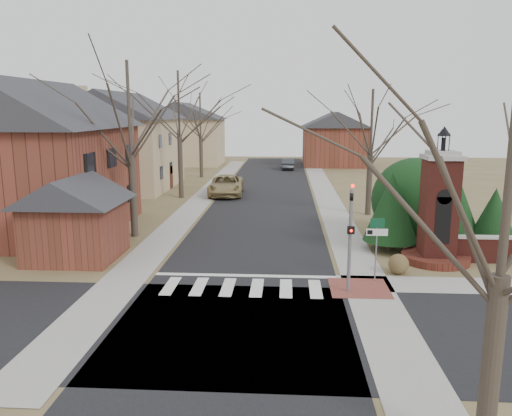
# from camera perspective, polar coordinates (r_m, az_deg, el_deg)

# --- Properties ---
(ground) EXTENTS (120.00, 120.00, 0.00)m
(ground) POSITION_cam_1_polar(r_m,az_deg,el_deg) (20.09, -1.78, -9.88)
(ground) COLOR brown
(ground) RESTS_ON ground
(main_street) EXTENTS (8.00, 70.00, 0.01)m
(main_street) POSITION_cam_1_polar(r_m,az_deg,el_deg) (41.34, 1.02, 1.10)
(main_street) COLOR black
(main_street) RESTS_ON ground
(cross_street) EXTENTS (120.00, 8.00, 0.01)m
(cross_street) POSITION_cam_1_polar(r_m,az_deg,el_deg) (17.33, -2.71, -13.41)
(cross_street) COLOR black
(cross_street) RESTS_ON ground
(crosswalk_zone) EXTENTS (8.00, 2.20, 0.02)m
(crosswalk_zone) POSITION_cam_1_polar(r_m,az_deg,el_deg) (20.83, -1.57, -9.07)
(crosswalk_zone) COLOR silver
(crosswalk_zone) RESTS_ON ground
(stop_bar) EXTENTS (8.00, 0.35, 0.02)m
(stop_bar) POSITION_cam_1_polar(r_m,az_deg,el_deg) (22.24, -1.23, -7.74)
(stop_bar) COLOR silver
(stop_bar) RESTS_ON ground
(sidewalk_right_main) EXTENTS (2.00, 60.00, 0.02)m
(sidewalk_right_main) POSITION_cam_1_polar(r_m,az_deg,el_deg) (41.44, 8.22, 1.02)
(sidewalk_right_main) COLOR gray
(sidewalk_right_main) RESTS_ON ground
(sidewalk_left) EXTENTS (2.00, 60.00, 0.02)m
(sidewalk_left) POSITION_cam_1_polar(r_m,az_deg,el_deg) (41.88, -6.11, 1.18)
(sidewalk_left) COLOR gray
(sidewalk_left) RESTS_ON ground
(curb_apron) EXTENTS (2.40, 2.40, 0.02)m
(curb_apron) POSITION_cam_1_polar(r_m,az_deg,el_deg) (21.16, 11.70, -8.97)
(curb_apron) COLOR brown
(curb_apron) RESTS_ON ground
(traffic_signal_pole) EXTENTS (0.28, 0.41, 4.50)m
(traffic_signal_pole) POSITION_cam_1_polar(r_m,az_deg,el_deg) (19.95, 10.74, -2.44)
(traffic_signal_pole) COLOR slate
(traffic_signal_pole) RESTS_ON ground
(sign_post) EXTENTS (0.90, 0.07, 2.75)m
(sign_post) POSITION_cam_1_polar(r_m,az_deg,el_deg) (21.65, 13.62, -3.22)
(sign_post) COLOR slate
(sign_post) RESTS_ON ground
(brick_gate_monument) EXTENTS (3.20, 3.20, 6.47)m
(brick_gate_monument) POSITION_cam_1_polar(r_m,az_deg,el_deg) (25.25, 20.10, -1.06)
(brick_gate_monument) COLOR #5D221B
(brick_gate_monument) RESTS_ON ground
(house_brick_left) EXTENTS (9.80, 11.80, 9.42)m
(house_brick_left) POSITION_cam_1_polar(r_m,az_deg,el_deg) (32.34, -23.79, 5.69)
(house_brick_left) COLOR brown
(house_brick_left) RESTS_ON ground
(house_stucco_left) EXTENTS (9.80, 12.80, 9.28)m
(house_stucco_left) POSITION_cam_1_polar(r_m,az_deg,el_deg) (48.22, -15.09, 7.65)
(house_stucco_left) COLOR tan
(house_stucco_left) RESTS_ON ground
(garage_left) EXTENTS (4.80, 4.80, 4.29)m
(garage_left) POSITION_cam_1_polar(r_m,az_deg,el_deg) (25.82, -20.02, -0.64)
(garage_left) COLOR brown
(garage_left) RESTS_ON ground
(house_distant_left) EXTENTS (10.80, 8.80, 8.53)m
(house_distant_left) POSITION_cam_1_polar(r_m,az_deg,el_deg) (68.13, -8.24, 8.53)
(house_distant_left) COLOR tan
(house_distant_left) RESTS_ON ground
(house_distant_right) EXTENTS (8.80, 8.80, 7.30)m
(house_distant_right) POSITION_cam_1_polar(r_m,az_deg,el_deg) (67.05, 8.93, 7.96)
(house_distant_right) COLOR brown
(house_distant_right) RESTS_ON ground
(evergreen_near) EXTENTS (2.80, 2.80, 4.10)m
(evergreen_near) POSITION_cam_1_polar(r_m,az_deg,el_deg) (26.69, 15.21, 0.15)
(evergreen_near) COLOR #473D33
(evergreen_near) RESTS_ON ground
(evergreen_mid) EXTENTS (3.40, 3.40, 4.70)m
(evergreen_mid) POSITION_cam_1_polar(r_m,az_deg,el_deg) (28.63, 21.24, 1.12)
(evergreen_mid) COLOR #473D33
(evergreen_mid) RESTS_ON ground
(evergreen_far) EXTENTS (2.40, 2.40, 3.30)m
(evergreen_far) POSITION_cam_1_polar(r_m,az_deg,el_deg) (28.51, 25.57, -0.69)
(evergreen_far) COLOR #473D33
(evergreen_far) RESTS_ON ground
(evergreen_mass) EXTENTS (4.80, 4.80, 4.80)m
(evergreen_mass) POSITION_cam_1_polar(r_m,az_deg,el_deg) (29.48, 17.68, 1.23)
(evergreen_mass) COLOR black
(evergreen_mass) RESTS_ON ground
(bare_tree_0) EXTENTS (8.05, 8.05, 11.15)m
(bare_tree_0) POSITION_cam_1_polar(r_m,az_deg,el_deg) (29.03, -14.36, 11.77)
(bare_tree_0) COLOR #473D33
(bare_tree_0) RESTS_ON ground
(bare_tree_1) EXTENTS (8.40, 8.40, 11.64)m
(bare_tree_1) POSITION_cam_1_polar(r_m,az_deg,el_deg) (41.61, -8.84, 12.14)
(bare_tree_1) COLOR #473D33
(bare_tree_1) RESTS_ON ground
(bare_tree_2) EXTENTS (7.35, 7.35, 10.19)m
(bare_tree_2) POSITION_cam_1_polar(r_m,az_deg,el_deg) (54.46, -6.39, 10.87)
(bare_tree_2) COLOR #473D33
(bare_tree_2) RESTS_ON ground
(bare_tree_3) EXTENTS (7.00, 7.00, 9.70)m
(bare_tree_3) POSITION_cam_1_polar(r_m,az_deg,el_deg) (35.14, 13.11, 10.01)
(bare_tree_3) COLOR #473D33
(bare_tree_3) RESTS_ON ground
(bare_tree_4) EXTENTS (6.65, 6.65, 9.21)m
(bare_tree_4) POSITION_cam_1_polar(r_m,az_deg,el_deg) (10.59, 27.23, 5.34)
(bare_tree_4) COLOR #473D33
(bare_tree_4) RESTS_ON ground
(pickup_truck) EXTENTS (3.07, 6.22, 1.70)m
(pickup_truck) POSITION_cam_1_polar(r_m,az_deg,el_deg) (42.99, -3.43, 2.61)
(pickup_truck) COLOR #9D8855
(pickup_truck) RESTS_ON ground
(distant_car) EXTENTS (1.61, 4.25, 1.38)m
(distant_car) POSITION_cam_1_polar(r_m,az_deg,el_deg) (62.05, 3.61, 5.08)
(distant_car) COLOR #383C40
(distant_car) RESTS_ON ground
(dry_shrub_left) EXTENTS (0.91, 0.91, 0.91)m
(dry_shrub_left) POSITION_cam_1_polar(r_m,az_deg,el_deg) (23.25, 15.97, -6.18)
(dry_shrub_left) COLOR brown
(dry_shrub_left) RESTS_ON ground
(dry_shrub_right) EXTENTS (0.66, 0.66, 0.66)m
(dry_shrub_right) POSITION_cam_1_polar(r_m,az_deg,el_deg) (25.41, 20.72, -5.30)
(dry_shrub_right) COLOR brown
(dry_shrub_right) RESTS_ON ground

